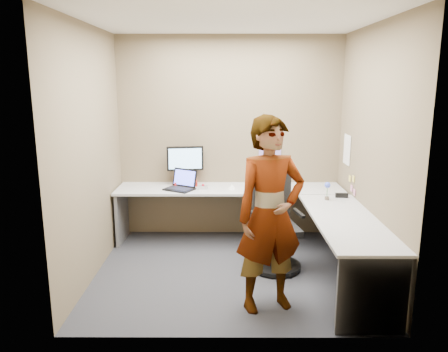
{
  "coord_description": "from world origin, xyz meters",
  "views": [
    {
      "loc": [
        -0.05,
        -4.59,
        2.12
      ],
      "look_at": [
        -0.07,
        0.25,
        1.05
      ],
      "focal_mm": 35.0,
      "sensor_mm": 36.0,
      "label": 1
    }
  ],
  "objects_px": {
    "monitor": "(185,160)",
    "office_chair": "(275,230)",
    "desk": "(267,211)",
    "person": "(270,215)"
  },
  "relations": [
    {
      "from": "monitor",
      "to": "person",
      "type": "xyz_separation_m",
      "value": [
        0.95,
        -1.92,
        -0.15
      ]
    },
    {
      "from": "monitor",
      "to": "office_chair",
      "type": "distance_m",
      "value": 1.62
    },
    {
      "from": "desk",
      "to": "monitor",
      "type": "height_order",
      "value": "monitor"
    },
    {
      "from": "office_chair",
      "to": "person",
      "type": "bearing_deg",
      "value": -110.33
    },
    {
      "from": "desk",
      "to": "office_chair",
      "type": "bearing_deg",
      "value": -74.36
    },
    {
      "from": "desk",
      "to": "person",
      "type": "relative_size",
      "value": 1.64
    },
    {
      "from": "office_chair",
      "to": "person",
      "type": "distance_m",
      "value": 1.03
    },
    {
      "from": "monitor",
      "to": "person",
      "type": "relative_size",
      "value": 0.27
    },
    {
      "from": "desk",
      "to": "office_chair",
      "type": "distance_m",
      "value": 0.3
    },
    {
      "from": "office_chair",
      "to": "monitor",
      "type": "bearing_deg",
      "value": 126.8
    }
  ]
}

